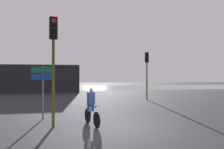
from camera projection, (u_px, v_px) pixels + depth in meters
name	position (u px, v px, depth m)	size (l,w,h in m)	color
ground_plane	(120.00, 129.00, 8.63)	(120.00, 120.00, 0.00)	#28282D
water_strip	(86.00, 88.00, 39.23)	(80.00, 16.00, 0.01)	gray
distant_building	(22.00, 79.00, 28.00)	(14.45, 4.00, 3.49)	black
traffic_light_near_left	(53.00, 51.00, 8.97)	(0.36, 0.38, 4.53)	#4C4719
traffic_light_far_right	(147.00, 67.00, 19.35)	(0.39, 0.41, 4.20)	#4C4719
direction_sign_post	(43.00, 82.00, 10.62)	(1.09, 0.18, 2.60)	slate
cyclist	(91.00, 106.00, 9.34)	(0.65, 1.64, 1.62)	black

